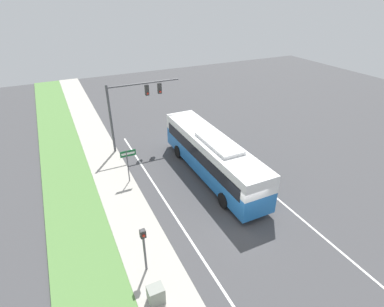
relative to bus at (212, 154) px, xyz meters
The scene contains 10 objects.
ground_plane 5.90m from the bus, 98.99° to the right, with size 80.00×80.00×0.00m, color #424244.
sidewalk 9.16m from the bus, 142.01° to the right, with size 2.80×80.00×0.12m.
grass_verge 11.81m from the bus, 151.73° to the right, with size 3.60×80.00×0.10m.
lane_divider_near 7.35m from the bus, 129.00° to the right, with size 0.14×30.00×0.01m.
lane_divider_far 6.44m from the bus, 63.73° to the right, with size 0.14×30.00×0.01m.
bus is the anchor object (origin of this frame).
signal_gantry 8.49m from the bus, 119.16° to the left, with size 6.40×0.41×6.14m.
pedestrian_signal 9.90m from the bus, 138.93° to the right, with size 0.28×0.34×2.80m.
street_sign 6.27m from the bus, 162.65° to the left, with size 1.16×0.08×2.75m.
utility_cabinet 11.44m from the bus, 132.07° to the right, with size 0.74×0.62×0.90m.
Camera 1 is at (-9.12, -11.65, 12.92)m, focal length 28.00 mm.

